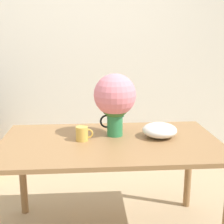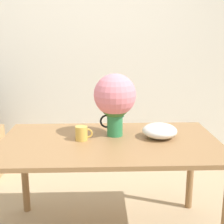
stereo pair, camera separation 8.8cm
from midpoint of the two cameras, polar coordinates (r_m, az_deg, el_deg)
name	(u,v)px [view 2 (the right image)]	position (r m, az deg, el deg)	size (l,w,h in m)	color
wall_back	(87,53)	(3.62, -3.86, 10.64)	(8.00, 0.05, 2.60)	silver
table	(110,153)	(2.25, 0.69, -7.51)	(1.56, 0.91, 0.77)	olive
flower_vase	(115,99)	(2.26, 1.65, 2.45)	(0.31, 0.31, 0.46)	#2D844C
coffee_mug	(82,133)	(2.22, -4.40, -3.90)	(0.12, 0.09, 0.10)	gold
white_bowl	(160,131)	(2.30, 9.79, -3.40)	(0.25, 0.25, 0.10)	white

